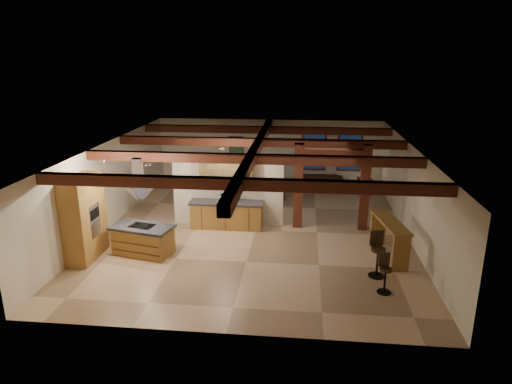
# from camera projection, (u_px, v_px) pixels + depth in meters

# --- Properties ---
(ground) EXTENTS (12.00, 12.00, 0.00)m
(ground) POSITION_uv_depth(u_px,v_px,m) (255.00, 230.00, 15.43)
(ground) COLOR #CDAC88
(ground) RESTS_ON ground
(room_walls) EXTENTS (12.00, 12.00, 12.00)m
(room_walls) POSITION_uv_depth(u_px,v_px,m) (255.00, 179.00, 14.92)
(room_walls) COLOR beige
(room_walls) RESTS_ON ground
(ceiling_beams) EXTENTS (10.00, 12.00, 0.28)m
(ceiling_beams) POSITION_uv_depth(u_px,v_px,m) (255.00, 150.00, 14.63)
(ceiling_beams) COLOR #3D160F
(ceiling_beams) RESTS_ON room_walls
(timber_posts) EXTENTS (2.50, 0.30, 2.90)m
(timber_posts) POSITION_uv_depth(u_px,v_px,m) (332.00, 178.00, 15.15)
(timber_posts) COLOR #3D160F
(timber_posts) RESTS_ON ground
(partition_wall) EXTENTS (3.80, 0.18, 2.20)m
(partition_wall) POSITION_uv_depth(u_px,v_px,m) (228.00, 194.00, 15.69)
(partition_wall) COLOR beige
(partition_wall) RESTS_ON ground
(pantry_cabinet) EXTENTS (0.67, 1.60, 2.40)m
(pantry_cabinet) POSITION_uv_depth(u_px,v_px,m) (84.00, 218.00, 13.07)
(pantry_cabinet) COLOR olive
(pantry_cabinet) RESTS_ON ground
(back_counter) EXTENTS (2.50, 0.66, 0.94)m
(back_counter) POSITION_uv_depth(u_px,v_px,m) (227.00, 215.00, 15.50)
(back_counter) COLOR olive
(back_counter) RESTS_ON ground
(upper_display_cabinet) EXTENTS (1.80, 0.36, 0.95)m
(upper_display_cabinet) POSITION_uv_depth(u_px,v_px,m) (227.00, 174.00, 15.29)
(upper_display_cabinet) COLOR olive
(upper_display_cabinet) RESTS_ON partition_wall
(range_hood) EXTENTS (1.10, 1.10, 1.40)m
(range_hood) POSITION_uv_depth(u_px,v_px,m) (140.00, 197.00, 13.11)
(range_hood) COLOR silver
(range_hood) RESTS_ON room_walls
(back_windows) EXTENTS (2.70, 0.07, 1.70)m
(back_windows) POSITION_uv_depth(u_px,v_px,m) (332.00, 152.00, 20.36)
(back_windows) COLOR #3D160F
(back_windows) RESTS_ON room_walls
(framed_art) EXTENTS (0.65, 0.05, 0.85)m
(framed_art) POSITION_uv_depth(u_px,v_px,m) (236.00, 146.00, 20.73)
(framed_art) COLOR #3D160F
(framed_art) RESTS_ON room_walls
(recessed_cans) EXTENTS (3.16, 2.46, 0.03)m
(recessed_cans) POSITION_uv_depth(u_px,v_px,m) (160.00, 158.00, 13.01)
(recessed_cans) COLOR silver
(recessed_cans) RESTS_ON room_walls
(kitchen_island) EXTENTS (1.96, 1.32, 0.89)m
(kitchen_island) POSITION_uv_depth(u_px,v_px,m) (143.00, 239.00, 13.50)
(kitchen_island) COLOR olive
(kitchen_island) RESTS_ON ground
(dining_table) EXTENTS (2.20, 1.73, 0.68)m
(dining_table) POSITION_uv_depth(u_px,v_px,m) (259.00, 192.00, 18.50)
(dining_table) COLOR #3F1B0F
(dining_table) RESTS_ON ground
(sofa) EXTENTS (2.21, 0.94, 0.64)m
(sofa) POSITION_uv_depth(u_px,v_px,m) (318.00, 180.00, 20.35)
(sofa) COLOR black
(sofa) RESTS_ON ground
(microwave) EXTENTS (0.49, 0.39, 0.24)m
(microwave) POSITION_uv_depth(u_px,v_px,m) (226.00, 198.00, 15.33)
(microwave) COLOR silver
(microwave) RESTS_ON back_counter
(bar_counter) EXTENTS (0.89, 2.16, 1.10)m
(bar_counter) POSITION_uv_depth(u_px,v_px,m) (389.00, 233.00, 13.23)
(bar_counter) COLOR olive
(bar_counter) RESTS_ON ground
(side_table) EXTENTS (0.62, 0.62, 0.60)m
(side_table) POSITION_uv_depth(u_px,v_px,m) (364.00, 185.00, 19.66)
(side_table) COLOR #3D160F
(side_table) RESTS_ON ground
(table_lamp) EXTENTS (0.26, 0.26, 0.31)m
(table_lamp) POSITION_uv_depth(u_px,v_px,m) (365.00, 173.00, 19.51)
(table_lamp) COLOR black
(table_lamp) RESTS_ON side_table
(bar_stool_a) EXTENTS (0.37, 0.38, 1.01)m
(bar_stool_a) POSITION_uv_depth(u_px,v_px,m) (385.00, 273.00, 11.28)
(bar_stool_a) COLOR black
(bar_stool_a) RESTS_ON ground
(bar_stool_b) EXTENTS (0.44, 0.45, 1.24)m
(bar_stool_b) POSITION_uv_depth(u_px,v_px,m) (377.00, 254.00, 12.09)
(bar_stool_b) COLOR black
(bar_stool_b) RESTS_ON ground
(dining_chairs) EXTENTS (2.11, 2.11, 1.07)m
(dining_chairs) POSITION_uv_depth(u_px,v_px,m) (259.00, 187.00, 18.44)
(dining_chairs) COLOR #3D160F
(dining_chairs) RESTS_ON ground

